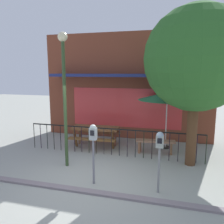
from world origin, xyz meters
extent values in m
plane|color=#95988E|center=(0.00, 0.00, 0.00)|extent=(40.00, 40.00, 0.00)
cube|color=#451F0E|center=(0.00, 4.55, 0.00)|extent=(7.36, 0.54, 0.01)
cube|color=brown|center=(0.00, 4.55, 2.28)|extent=(7.36, 0.50, 4.56)
cube|color=#D83838|center=(0.00, 4.29, 1.35)|extent=(4.79, 0.02, 1.70)
cube|color=navy|center=(0.00, 3.86, 2.76)|extent=(6.26, 0.89, 0.12)
cube|color=black|center=(0.00, 2.06, 0.95)|extent=(6.19, 0.04, 0.04)
cylinder|color=black|center=(-3.09, 2.06, 0.47)|extent=(0.02, 0.02, 0.95)
cylinder|color=black|center=(-2.81, 2.06, 0.47)|extent=(0.02, 0.02, 0.95)
cylinder|color=black|center=(-2.53, 2.06, 0.47)|extent=(0.02, 0.02, 0.95)
cylinder|color=black|center=(-2.25, 2.06, 0.47)|extent=(0.02, 0.02, 0.95)
cylinder|color=black|center=(-1.97, 2.06, 0.47)|extent=(0.02, 0.02, 0.95)
cylinder|color=black|center=(-1.69, 2.06, 0.47)|extent=(0.02, 0.02, 0.95)
cylinder|color=black|center=(-1.41, 2.06, 0.47)|extent=(0.02, 0.02, 0.95)
cylinder|color=black|center=(-1.12, 2.06, 0.47)|extent=(0.02, 0.02, 0.95)
cylinder|color=black|center=(-0.84, 2.06, 0.47)|extent=(0.02, 0.02, 0.95)
cylinder|color=black|center=(-0.56, 2.06, 0.47)|extent=(0.02, 0.02, 0.95)
cylinder|color=black|center=(-0.28, 2.06, 0.47)|extent=(0.02, 0.02, 0.95)
cylinder|color=black|center=(0.00, 2.06, 0.47)|extent=(0.02, 0.02, 0.95)
cylinder|color=black|center=(0.28, 2.06, 0.47)|extent=(0.02, 0.02, 0.95)
cylinder|color=black|center=(0.56, 2.06, 0.47)|extent=(0.02, 0.02, 0.95)
cylinder|color=black|center=(0.84, 2.06, 0.47)|extent=(0.02, 0.02, 0.95)
cylinder|color=black|center=(1.12, 2.06, 0.47)|extent=(0.02, 0.02, 0.95)
cylinder|color=black|center=(1.41, 2.06, 0.47)|extent=(0.02, 0.02, 0.95)
cylinder|color=black|center=(1.69, 2.06, 0.47)|extent=(0.02, 0.02, 0.95)
cylinder|color=black|center=(1.97, 2.06, 0.47)|extent=(0.02, 0.02, 0.95)
cylinder|color=black|center=(2.25, 2.06, 0.47)|extent=(0.02, 0.02, 0.95)
cylinder|color=black|center=(2.53, 2.06, 0.47)|extent=(0.02, 0.02, 0.95)
cylinder|color=black|center=(2.81, 2.06, 0.47)|extent=(0.02, 0.02, 0.95)
cylinder|color=black|center=(3.09, 2.06, 0.47)|extent=(0.02, 0.02, 0.95)
cube|color=brown|center=(-0.86, 2.84, 0.74)|extent=(1.84, 0.87, 0.07)
cube|color=brown|center=(-0.83, 2.29, 0.44)|extent=(1.81, 0.37, 0.05)
cube|color=brown|center=(-0.90, 3.39, 0.44)|extent=(1.81, 0.37, 0.05)
cube|color=brown|center=(-1.58, 2.52, 0.37)|extent=(0.09, 0.35, 0.78)
cube|color=brown|center=(-1.62, 3.07, 0.37)|extent=(0.09, 0.35, 0.78)
cube|color=brown|center=(-0.11, 2.61, 0.37)|extent=(0.09, 0.35, 0.78)
cube|color=brown|center=(-0.14, 3.17, 0.37)|extent=(0.09, 0.35, 0.78)
cylinder|color=black|center=(1.79, 3.38, 0.03)|extent=(0.36, 0.36, 0.05)
cylinder|color=#BCB0AA|center=(1.79, 3.38, 1.06)|extent=(0.04, 0.04, 2.12)
cone|color=#2C7847|center=(1.79, 3.38, 2.01)|extent=(2.17, 2.17, 0.31)
cube|color=#986B50|center=(1.47, 2.66, 0.45)|extent=(1.43, 0.46, 0.06)
cube|color=brown|center=(0.91, 2.61, 0.23)|extent=(0.08, 0.29, 0.45)
cube|color=brown|center=(2.02, 2.72, 0.23)|extent=(0.08, 0.29, 0.45)
cylinder|color=slate|center=(0.11, -0.08, 0.60)|extent=(0.06, 0.06, 1.19)
cube|color=#91989B|center=(0.11, -0.08, 1.35)|extent=(0.18, 0.14, 0.31)
sphere|color=#8D9A96|center=(0.11, -0.08, 1.50)|extent=(0.17, 0.17, 0.17)
cube|color=black|center=(0.11, -0.16, 1.39)|extent=(0.11, 0.01, 0.14)
cylinder|color=gray|center=(1.77, -0.10, 0.57)|extent=(0.06, 0.06, 1.14)
cube|color=#949B90|center=(1.77, -0.10, 1.29)|extent=(0.18, 0.14, 0.29)
sphere|color=#8496A3|center=(1.77, -0.10, 1.43)|extent=(0.17, 0.17, 0.17)
cube|color=black|center=(1.77, -0.17, 1.32)|extent=(0.11, 0.01, 0.13)
cylinder|color=#4E321D|center=(2.62, 1.91, 1.21)|extent=(0.31, 0.31, 2.42)
sphere|color=#2B6025|center=(2.62, 1.91, 3.27)|extent=(3.10, 3.10, 3.10)
cylinder|color=#2F4524|center=(-1.10, 0.80, 1.88)|extent=(0.10, 0.10, 3.76)
sphere|color=beige|center=(-1.10, 0.80, 3.88)|extent=(0.28, 0.28, 0.28)
cube|color=slate|center=(0.00, -0.55, 0.00)|extent=(10.31, 0.20, 0.11)
camera|label=1|loc=(2.05, -5.36, 2.89)|focal=36.71mm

